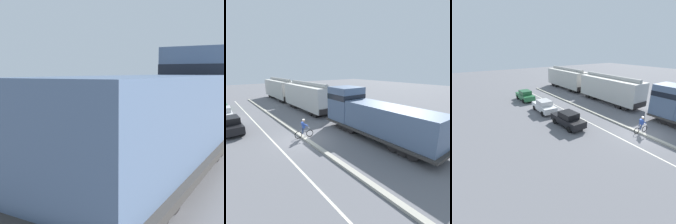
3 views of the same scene
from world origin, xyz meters
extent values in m
plane|color=slate|center=(0.00, 0.00, 0.00)|extent=(120.00, 120.00, 0.00)
cube|color=#B2AD9E|center=(0.00, 6.00, 0.08)|extent=(0.36, 36.00, 0.16)
cube|color=silver|center=(-2.40, 6.00, 0.00)|extent=(0.14, 36.00, 0.01)
cube|color=slate|center=(5.26, -4.42, 1.90)|extent=(2.70, 9.86, 2.40)
cube|color=slate|center=(5.26, 0.58, 2.45)|extent=(2.80, 2.80, 3.50)
cube|color=black|center=(5.26, 0.58, 3.24)|extent=(2.83, 2.83, 0.56)
cube|color=#383533|center=(5.26, -3.82, 0.70)|extent=(3.10, 11.60, 0.20)
cylinder|color=#4C4947|center=(5.26, -3.82, 0.55)|extent=(1.10, 3.00, 1.10)
cylinder|color=black|center=(5.26, 0.17, 0.50)|extent=(2.40, 1.00, 1.00)
cylinder|color=black|center=(5.26, -0.63, 0.50)|extent=(2.40, 1.00, 1.00)
cylinder|color=black|center=(5.26, -1.43, 0.50)|extent=(2.40, 1.00, 1.00)
cylinder|color=black|center=(5.26, -6.21, 0.50)|extent=(2.40, 1.00, 1.00)
cylinder|color=black|center=(5.26, -7.01, 0.50)|extent=(2.40, 1.00, 1.00)
cylinder|color=black|center=(5.26, -7.81, 0.50)|extent=(2.40, 1.00, 1.00)
cube|color=beige|center=(5.26, 9.18, 2.15)|extent=(2.90, 10.40, 3.10)
cylinder|color=#ACAAA3|center=(5.26, 9.18, 3.88)|extent=(0.60, 9.88, 0.60)
cube|color=black|center=(5.26, 14.43, 0.95)|extent=(2.61, 0.10, 0.70)
cube|color=black|center=(5.26, 3.93, 0.95)|extent=(2.61, 0.10, 0.70)
cylinder|color=black|center=(5.26, 12.95, 0.45)|extent=(2.46, 0.90, 0.90)
cylinder|color=black|center=(5.26, 11.85, 0.45)|extent=(2.46, 0.90, 0.90)
cylinder|color=black|center=(5.26, 6.50, 0.45)|extent=(2.46, 0.90, 0.90)
cylinder|color=black|center=(5.26, 5.40, 0.45)|extent=(2.46, 0.90, 0.90)
cube|color=beige|center=(5.26, 20.78, 2.15)|extent=(2.90, 10.40, 3.10)
cylinder|color=#A5A29C|center=(5.26, 20.78, 3.88)|extent=(0.60, 9.88, 0.60)
cube|color=black|center=(5.26, 26.03, 0.95)|extent=(2.61, 0.10, 0.70)
cube|color=black|center=(5.26, 15.53, 0.95)|extent=(2.61, 0.10, 0.70)
cylinder|color=black|center=(5.26, 24.55, 0.45)|extent=(2.46, 0.90, 0.90)
cylinder|color=black|center=(5.26, 23.45, 0.45)|extent=(2.46, 0.90, 0.90)
cylinder|color=black|center=(5.26, 18.10, 0.45)|extent=(2.46, 0.90, 0.90)
cylinder|color=black|center=(5.26, 17.00, 0.45)|extent=(2.46, 0.90, 0.90)
cube|color=black|center=(-4.97, 5.58, 0.67)|extent=(1.88, 4.27, 0.70)
cube|color=black|center=(-4.96, 5.43, 1.32)|extent=(1.58, 1.96, 0.60)
cube|color=#1E232D|center=(-5.01, 6.43, 1.27)|extent=(1.43, 0.18, 0.51)
cylinder|color=black|center=(-4.22, 6.91, 0.32)|extent=(0.25, 0.65, 0.64)
cylinder|color=black|center=(-4.11, 4.31, 0.32)|extent=(0.25, 0.65, 0.64)
cylinder|color=black|center=(-4.23, 12.15, 0.32)|extent=(0.24, 0.65, 0.64)
cylinder|color=black|center=(-4.33, 9.54, 0.32)|extent=(0.24, 0.65, 0.64)
cylinder|color=black|center=(-4.30, 18.63, 0.32)|extent=(0.23, 0.64, 0.64)
cylinder|color=black|center=(-4.32, 16.03, 0.32)|extent=(0.23, 0.64, 0.64)
torus|color=black|center=(0.65, 0.17, 0.33)|extent=(0.66, 0.18, 0.66)
torus|color=black|center=(-0.38, 0.36, 0.33)|extent=(0.66, 0.18, 0.66)
cylinder|color=silver|center=(0.14, 0.27, 0.63)|extent=(0.78, 0.19, 0.05)
cylinder|color=silver|center=(0.24, 0.25, 0.45)|extent=(0.48, 0.13, 0.36)
cylinder|color=silver|center=(-0.08, 0.31, 0.78)|extent=(0.04, 0.04, 0.30)
cylinder|color=silver|center=(0.58, 0.19, 0.88)|extent=(0.12, 0.48, 0.04)
cylinder|color=#38476B|center=(0.04, 0.39, 0.68)|extent=(0.32, 0.19, 0.52)
cylinder|color=#38476B|center=(0.00, 0.19, 0.68)|extent=(0.29, 0.18, 0.52)
cube|color=#2D4CA5|center=(0.09, 0.28, 1.20)|extent=(0.38, 0.39, 0.57)
sphere|color=tan|center=(0.16, 0.26, 1.59)|extent=(0.22, 0.22, 0.22)
cylinder|color=white|center=(0.16, 0.26, 1.69)|extent=(0.22, 0.22, 0.05)
cylinder|color=#2D4CA5|center=(0.31, 0.40, 1.20)|extent=(0.47, 0.17, 0.36)
cylinder|color=#2D4CA5|center=(0.26, 0.08, 1.20)|extent=(0.47, 0.17, 0.36)
camera|label=1|loc=(8.48, -12.84, 3.19)|focal=50.00mm
camera|label=2|loc=(-6.26, -13.32, 6.14)|focal=28.00mm
camera|label=3|loc=(-14.77, -8.55, 8.01)|focal=28.00mm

